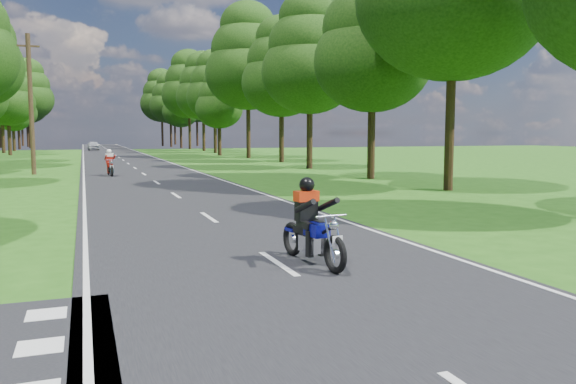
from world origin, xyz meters
name	(u,v)px	position (x,y,z in m)	size (l,w,h in m)	color
ground	(322,294)	(0.00, 0.00, 0.00)	(160.00, 160.00, 0.00)	#225212
main_road	(119,157)	(0.00, 50.00, 0.01)	(7.00, 140.00, 0.02)	black
road_markings	(119,158)	(-0.14, 48.13, 0.02)	(7.40, 140.00, 0.01)	silver
treeline	(124,82)	(1.43, 60.06, 8.25)	(40.00, 115.35, 14.78)	black
telegraph_pole	(31,104)	(-6.00, 28.00, 4.07)	(1.20, 0.26, 8.00)	#382616
rider_near_blue	(312,221)	(0.58, 1.76, 0.81)	(0.63, 1.89, 1.58)	#0B0D81
rider_far_red	(110,162)	(-1.91, 25.27, 0.76)	(0.59, 1.78, 1.49)	#A91A0D
distant_car	(93,146)	(-1.92, 76.11, 0.67)	(1.52, 3.79, 1.29)	silver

